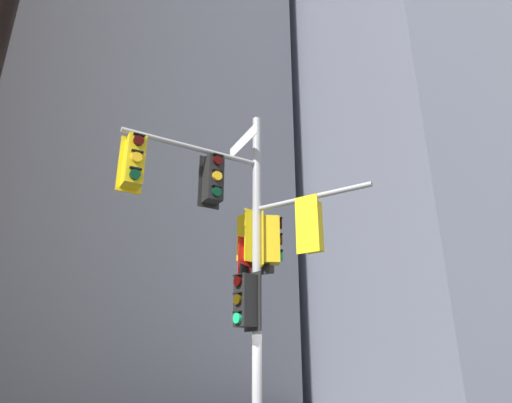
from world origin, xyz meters
name	(u,v)px	position (x,y,z in m)	size (l,w,h in m)	color
building_tower_right	(414,65)	(16.09, 11.09, 21.52)	(14.22, 14.22, 43.03)	slate
building_mid_block	(145,148)	(-0.14, 22.95, 17.78)	(16.97, 16.97, 35.57)	#9399A3
signal_pole_assembly	(245,238)	(-0.32, -0.16, 4.37)	(4.49, 2.77, 7.31)	#9EA0A3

